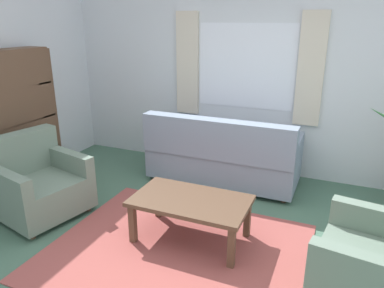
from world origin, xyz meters
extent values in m
plane|color=#476B56|center=(0.00, 0.00, 0.00)|extent=(6.24, 6.24, 0.00)
cube|color=silver|center=(0.00, 2.26, 1.30)|extent=(5.32, 0.12, 2.60)
cube|color=white|center=(0.00, 2.20, 1.45)|extent=(1.30, 0.01, 1.10)
cube|color=beige|center=(-0.83, 2.17, 1.45)|extent=(0.32, 0.06, 1.40)
cube|color=beige|center=(0.83, 2.17, 1.45)|extent=(0.32, 0.06, 1.40)
cube|color=#9E4C47|center=(0.00, 0.00, 0.01)|extent=(2.31, 1.91, 0.01)
cube|color=gray|center=(-0.10, 1.67, 0.25)|extent=(1.90, 0.80, 0.38)
cube|color=gray|center=(-0.10, 1.35, 0.68)|extent=(1.90, 0.20, 0.48)
cube|color=gray|center=(0.77, 1.67, 0.56)|extent=(0.16, 0.80, 0.24)
cube|color=gray|center=(-0.97, 1.67, 0.56)|extent=(0.16, 0.80, 0.24)
cylinder|color=brown|center=(0.75, 1.97, 0.03)|extent=(0.06, 0.06, 0.06)
cylinder|color=brown|center=(-0.95, 1.97, 0.03)|extent=(0.06, 0.06, 0.06)
cylinder|color=brown|center=(0.75, 1.37, 0.03)|extent=(0.06, 0.06, 0.06)
cylinder|color=brown|center=(-0.95, 1.37, 0.03)|extent=(0.06, 0.06, 0.06)
cube|color=slate|center=(-1.63, 0.05, 0.24)|extent=(0.97, 1.00, 0.36)
cube|color=slate|center=(-1.95, 0.12, 0.65)|extent=(0.36, 0.86, 0.46)
cube|color=slate|center=(-1.71, -0.30, 0.53)|extent=(0.81, 0.30, 0.22)
cube|color=slate|center=(-1.55, 0.40, 0.53)|extent=(0.81, 0.30, 0.22)
cylinder|color=brown|center=(-1.39, -0.35, 0.03)|extent=(0.05, 0.05, 0.06)
cylinder|color=brown|center=(-1.24, 0.31, 0.03)|extent=(0.05, 0.05, 0.06)
cylinder|color=brown|center=(-1.87, 0.45, 0.03)|extent=(0.05, 0.05, 0.06)
cube|color=slate|center=(1.62, -0.03, 0.24)|extent=(0.92, 0.95, 0.36)
cube|color=slate|center=(1.67, 0.33, 0.53)|extent=(0.81, 0.24, 0.22)
cube|color=slate|center=(1.56, -0.38, 0.53)|extent=(0.81, 0.24, 0.22)
cylinder|color=brown|center=(1.35, 0.36, 0.03)|extent=(0.05, 0.05, 0.06)
cube|color=brown|center=(0.04, 0.24, 0.42)|extent=(1.10, 0.64, 0.04)
cube|color=brown|center=(-0.45, -0.02, 0.20)|extent=(0.06, 0.06, 0.40)
cube|color=brown|center=(0.53, -0.02, 0.20)|extent=(0.06, 0.06, 0.40)
cube|color=brown|center=(-0.45, 0.50, 0.20)|extent=(0.06, 0.06, 0.40)
cube|color=brown|center=(0.53, 0.50, 0.20)|extent=(0.06, 0.06, 0.40)
cube|color=brown|center=(-2.38, 1.02, 0.85)|extent=(0.30, 0.04, 1.70)
cube|color=brown|center=(-2.24, 0.57, 0.85)|extent=(0.02, 0.90, 1.70)
cube|color=brown|center=(-2.38, 0.57, 0.01)|extent=(0.30, 0.86, 0.02)
cube|color=brown|center=(-2.38, 0.57, 0.43)|extent=(0.30, 0.86, 0.02)
cube|color=brown|center=(-2.38, 0.57, 0.86)|extent=(0.30, 0.86, 0.02)
cube|color=brown|center=(-2.38, 0.57, 1.28)|extent=(0.30, 0.86, 0.02)
cube|color=brown|center=(-2.38, 0.57, 1.71)|extent=(0.30, 0.86, 0.02)
cube|color=orange|center=(-2.38, 0.93, 1.01)|extent=(0.27, 0.06, 0.28)
cube|color=#2D2D33|center=(-2.38, 0.85, 1.01)|extent=(0.26, 0.07, 0.28)
cube|color=#B23833|center=(-2.38, 0.77, 0.98)|extent=(0.23, 0.06, 0.23)
cube|color=#335199|center=(-2.38, 0.69, 0.97)|extent=(0.24, 0.07, 0.19)
cube|color=#B23833|center=(-2.38, 0.61, 0.99)|extent=(0.27, 0.07, 0.25)
cube|color=#7F478C|center=(-2.38, 0.53, 0.99)|extent=(0.25, 0.06, 0.24)
cube|color=orange|center=(-2.38, 0.44, 0.97)|extent=(0.28, 0.09, 0.20)
cube|color=#335199|center=(-2.38, 0.34, 1.02)|extent=(0.26, 0.09, 0.29)
camera|label=1|loc=(1.26, -2.58, 2.05)|focal=34.03mm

